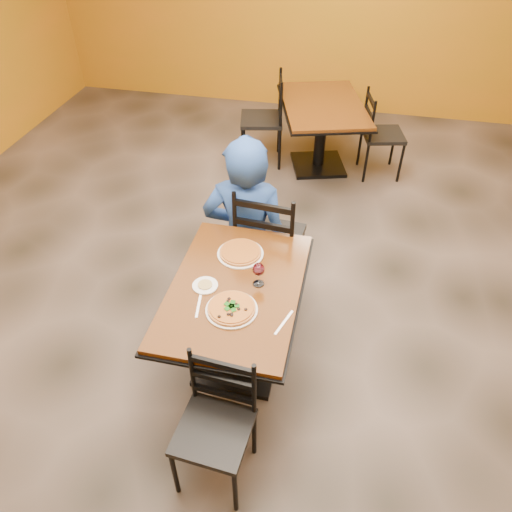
% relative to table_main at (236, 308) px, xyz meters
% --- Properties ---
extents(floor, '(7.00, 8.00, 0.01)m').
position_rel_table_main_xyz_m(floor, '(0.00, 0.50, -0.56)').
color(floor, black).
rests_on(floor, ground).
extents(table_main, '(0.83, 1.23, 0.75)m').
position_rel_table_main_xyz_m(table_main, '(0.00, 0.00, 0.00)').
color(table_main, '#5A2D0E').
rests_on(table_main, floor).
extents(table_second, '(1.17, 1.45, 0.75)m').
position_rel_table_main_xyz_m(table_second, '(0.23, 2.88, 0.00)').
color(table_second, '#5A2D0E').
rests_on(table_second, floor).
extents(chair_main_near, '(0.42, 0.42, 0.86)m').
position_rel_table_main_xyz_m(chair_main_near, '(0.07, -0.80, -0.13)').
color(chair_main_near, black).
rests_on(chair_main_near, floor).
extents(chair_main_far, '(0.50, 0.50, 1.03)m').
position_rel_table_main_xyz_m(chair_main_far, '(0.07, 0.81, -0.04)').
color(chair_main_far, black).
rests_on(chair_main_far, floor).
extents(chair_second_left, '(0.53, 0.53, 1.00)m').
position_rel_table_main_xyz_m(chair_second_left, '(-0.44, 2.88, -0.06)').
color(chair_second_left, black).
rests_on(chair_second_left, floor).
extents(chair_second_right, '(0.50, 0.50, 0.91)m').
position_rel_table_main_xyz_m(chair_second_right, '(0.89, 2.88, -0.10)').
color(chair_second_right, black).
rests_on(chair_second_right, floor).
extents(diner, '(0.69, 0.48, 1.37)m').
position_rel_table_main_xyz_m(diner, '(-0.12, 0.79, 0.13)').
color(diner, navy).
rests_on(diner, floor).
extents(plate_main, '(0.31, 0.31, 0.01)m').
position_rel_table_main_xyz_m(plate_main, '(0.03, -0.20, 0.20)').
color(plate_main, white).
rests_on(plate_main, table_main).
extents(pizza_main, '(0.28, 0.28, 0.02)m').
position_rel_table_main_xyz_m(pizza_main, '(0.03, -0.20, 0.21)').
color(pizza_main, maroon).
rests_on(pizza_main, plate_main).
extents(plate_far, '(0.31, 0.31, 0.01)m').
position_rel_table_main_xyz_m(plate_far, '(-0.04, 0.31, 0.20)').
color(plate_far, white).
rests_on(plate_far, table_main).
extents(pizza_far, '(0.28, 0.28, 0.02)m').
position_rel_table_main_xyz_m(pizza_far, '(-0.04, 0.31, 0.21)').
color(pizza_far, '#BA7323').
rests_on(pizza_far, plate_far).
extents(side_plate, '(0.16, 0.16, 0.01)m').
position_rel_table_main_xyz_m(side_plate, '(-0.19, -0.04, 0.20)').
color(side_plate, white).
rests_on(side_plate, table_main).
extents(dip, '(0.09, 0.09, 0.01)m').
position_rel_table_main_xyz_m(dip, '(-0.19, -0.04, 0.21)').
color(dip, tan).
rests_on(dip, side_plate).
extents(wine_glass, '(0.08, 0.08, 0.18)m').
position_rel_table_main_xyz_m(wine_glass, '(0.13, 0.05, 0.28)').
color(wine_glass, white).
rests_on(wine_glass, table_main).
extents(fork, '(0.05, 0.19, 0.00)m').
position_rel_table_main_xyz_m(fork, '(-0.17, -0.21, 0.20)').
color(fork, silver).
rests_on(fork, table_main).
extents(knife, '(0.08, 0.20, 0.00)m').
position_rel_table_main_xyz_m(knife, '(0.35, -0.23, 0.20)').
color(knife, silver).
rests_on(knife, table_main).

